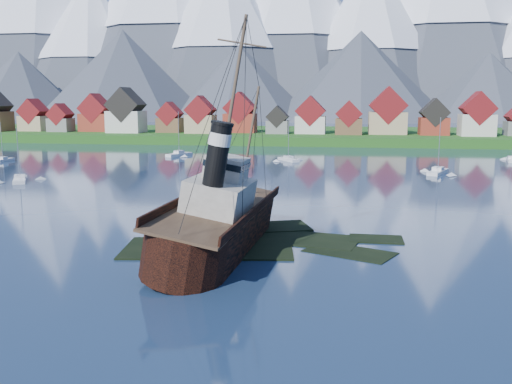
# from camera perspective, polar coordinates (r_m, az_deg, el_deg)

# --- Properties ---
(ground) EXTENTS (1400.00, 1400.00, 0.00)m
(ground) POSITION_cam_1_polar(r_m,az_deg,el_deg) (62.87, -1.69, -5.36)
(ground) COLOR #1A2D4A
(ground) RESTS_ON ground
(shoal) EXTENTS (31.71, 21.24, 1.14)m
(shoal) POSITION_cam_1_polar(r_m,az_deg,el_deg) (64.72, 0.22, -5.24)
(shoal) COLOR black
(shoal) RESTS_ON ground
(shore_bank) EXTENTS (600.00, 80.00, 3.20)m
(shore_bank) POSITION_cam_1_polar(r_m,az_deg,el_deg) (230.58, 6.20, 5.33)
(shore_bank) COLOR #1D4A15
(shore_bank) RESTS_ON ground
(seawall) EXTENTS (600.00, 2.50, 2.00)m
(seawall) POSITION_cam_1_polar(r_m,az_deg,el_deg) (192.74, 5.62, 4.56)
(seawall) COLOR #3F3D38
(seawall) RESTS_ON ground
(town) EXTENTS (250.96, 16.69, 17.30)m
(town) POSITION_cam_1_polar(r_m,az_deg,el_deg) (216.65, -2.86, 7.50)
(town) COLOR maroon
(town) RESTS_ON ground
(mountains) EXTENTS (965.00, 340.00, 205.00)m
(mountains) POSITION_cam_1_polar(r_m,az_deg,el_deg) (546.10, 8.01, 16.99)
(mountains) COLOR #2D333D
(mountains) RESTS_ON ground
(tugboat_wreck) EXTENTS (7.45, 32.08, 25.42)m
(tugboat_wreck) POSITION_cam_1_polar(r_m,az_deg,el_deg) (61.81, -3.84, -2.60)
(tugboat_wreck) COLOR black
(tugboat_wreck) RESTS_ON ground
(sailboat_a) EXTENTS (6.18, 8.84, 10.82)m
(sailboat_a) POSITION_cam_1_polar(r_m,az_deg,el_deg) (119.85, -22.53, 1.10)
(sailboat_a) COLOR silver
(sailboat_a) RESTS_ON ground
(sailboat_b) EXTENTS (2.27, 7.35, 10.51)m
(sailboat_b) POSITION_cam_1_polar(r_m,az_deg,el_deg) (159.39, -23.98, 2.89)
(sailboat_b) COLOR silver
(sailboat_b) RESTS_ON ground
(sailboat_c) EXTENTS (6.31, 8.01, 10.65)m
(sailboat_c) POSITION_cam_1_polar(r_m,az_deg,el_deg) (147.44, 3.25, 3.22)
(sailboat_c) COLOR silver
(sailboat_c) RESTS_ON ground
(sailboat_d) EXTENTS (5.77, 9.34, 12.54)m
(sailboat_d) POSITION_cam_1_polar(r_m,az_deg,el_deg) (127.94, 17.73, 1.87)
(sailboat_d) COLOR silver
(sailboat_d) RESTS_ON ground
(sailboat_e) EXTENTS (3.81, 9.36, 10.56)m
(sailboat_e) POSITION_cam_1_polar(r_m,az_deg,el_deg) (160.65, 24.21, 2.91)
(sailboat_e) COLOR silver
(sailboat_e) RESTS_ON ground
(sailboat_f) EXTENTS (5.91, 8.88, 12.98)m
(sailboat_f) POSITION_cam_1_polar(r_m,az_deg,el_deg) (161.15, -7.69, 3.69)
(sailboat_f) COLOR silver
(sailboat_f) RESTS_ON ground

